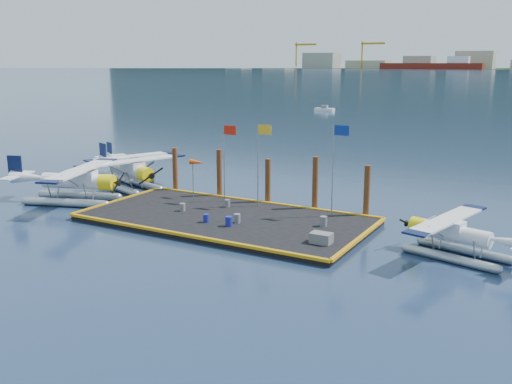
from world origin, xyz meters
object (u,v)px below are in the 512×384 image
at_px(seaplane_c, 129,166).
at_px(windsock, 197,163).
at_px(flagpole_blue, 336,157).
at_px(piling_2, 268,183).
at_px(piling_1, 219,175).
at_px(drum_1, 229,221).
at_px(piling_0, 175,171).
at_px(flagpole_yellow, 260,153).
at_px(flagpole_red, 226,151).
at_px(drum_5, 227,203).
at_px(seaplane_d, 452,235).
at_px(drum_2, 237,218).
at_px(drum_0, 183,207).
at_px(piling_4, 367,193).
at_px(drum_4, 324,221).
at_px(seaplane_a, 76,183).
at_px(piling_3, 315,185).
at_px(seaplane_b, 131,172).
at_px(drum_3, 206,218).
at_px(crate, 321,238).

xyz_separation_m(seaplane_c, windsock, (11.04, -4.32, 1.86)).
relative_size(flagpole_blue, piling_2, 1.71).
bearing_deg(piling_1, flagpole_blue, -8.51).
bearing_deg(seaplane_c, drum_1, 82.75).
relative_size(seaplane_c, piling_0, 2.17).
height_order(drum_1, flagpole_blue, flagpole_blue).
relative_size(flagpole_yellow, piling_2, 1.63).
xyz_separation_m(flagpole_red, piling_1, (-1.71, 1.60, -2.30)).
bearing_deg(windsock, drum_5, -21.14).
xyz_separation_m(seaplane_d, drum_2, (-13.89, -1.14, -0.60)).
bearing_deg(flagpole_blue, piling_2, 165.52).
bearing_deg(drum_0, piling_0, 131.02).
bearing_deg(piling_4, piling_0, 180.00).
distance_m(drum_4, piling_4, 4.67).
relative_size(seaplane_a, piling_1, 2.48).
bearing_deg(flagpole_blue, drum_2, -137.46).
xyz_separation_m(drum_0, drum_4, (10.60, 1.39, 0.05)).
xyz_separation_m(piling_1, piling_3, (8.50, 0.00, 0.05)).
relative_size(seaplane_a, flagpole_blue, 1.60).
bearing_deg(seaplane_d, seaplane_b, 94.29).
xyz_separation_m(seaplane_a, piling_4, (21.87, 6.56, 0.37)).
bearing_deg(drum_0, seaplane_d, 1.28).
height_order(piling_0, piling_4, same).
height_order(seaplane_b, seaplane_d, seaplane_b).
distance_m(drum_4, piling_3, 5.12).
height_order(drum_4, piling_0, piling_0).
xyz_separation_m(seaplane_a, drum_3, (12.98, -0.72, -0.94)).
height_order(seaplane_a, crate, seaplane_a).
height_order(drum_1, piling_1, piling_1).
xyz_separation_m(flagpole_red, flagpole_blue, (8.99, -0.00, 0.29)).
bearing_deg(seaplane_a, piling_2, 96.25).
bearing_deg(piling_0, piling_3, 0.00).
relative_size(drum_1, piling_2, 0.18).
relative_size(drum_5, piling_1, 0.14).
xyz_separation_m(drum_1, piling_3, (3.02, 7.33, 1.42)).
bearing_deg(drum_1, drum_5, 123.37).
xyz_separation_m(seaplane_d, drum_5, (-16.78, 2.19, -0.62)).
bearing_deg(piling_0, crate, -24.57).
bearing_deg(flagpole_blue, windsock, 180.00).
height_order(seaplane_b, piling_4, piling_4).
relative_size(flagpole_red, windsock, 1.92).
relative_size(drum_4, windsock, 0.22).
distance_m(seaplane_b, piling_4, 21.49).
height_order(flagpole_red, piling_1, flagpole_red).
height_order(seaplane_d, drum_0, seaplane_d).
height_order(drum_0, flagpole_yellow, flagpole_yellow).
height_order(seaplane_a, seaplane_d, seaplane_a).
relative_size(windsock, piling_2, 0.82).
height_order(drum_1, windsock, windsock).
distance_m(crate, flagpole_blue, 7.43).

